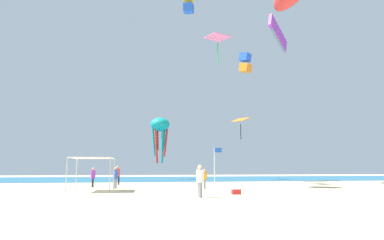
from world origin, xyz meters
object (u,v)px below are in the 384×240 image
(cooler_box, at_px, (236,192))
(kite_diamond_pink, at_px, (218,39))
(canopy_tent, at_px, (93,159))
(person_central, at_px, (200,178))
(person_rightmost, at_px, (118,174))
(person_near_tent, at_px, (205,177))
(kite_box_yellow, at_px, (189,3))
(kite_parafoil_purple, at_px, (278,34))
(kite_octopus_teal, at_px, (160,127))
(banner_flag, at_px, (215,164))
(kite_box_blue, at_px, (245,63))
(person_far_shore, at_px, (116,176))
(person_leftmost, at_px, (93,176))
(kite_diamond_orange, at_px, (241,121))

(cooler_box, height_order, kite_diamond_pink, kite_diamond_pink)
(canopy_tent, distance_m, person_central, 9.18)
(canopy_tent, bearing_deg, person_rightmost, 82.39)
(canopy_tent, distance_m, person_near_tent, 8.75)
(kite_box_yellow, bearing_deg, kite_parafoil_purple, -11.47)
(kite_octopus_teal, bearing_deg, person_near_tent, -14.15)
(banner_flag, relative_size, kite_box_blue, 1.13)
(cooler_box, relative_size, kite_box_blue, 0.20)
(person_near_tent, bearing_deg, canopy_tent, 112.44)
(kite_box_blue, relative_size, kite_octopus_teal, 0.43)
(person_far_shore, bearing_deg, person_central, 12.41)
(person_leftmost, distance_m, kite_box_yellow, 25.80)
(person_central, height_order, kite_diamond_orange, kite_diamond_orange)
(person_far_shore, bearing_deg, kite_parafoil_purple, 89.93)
(banner_flag, distance_m, kite_box_yellow, 25.89)
(kite_box_blue, bearing_deg, person_near_tent, -160.96)
(kite_diamond_orange, bearing_deg, banner_flag, 118.95)
(kite_octopus_teal, bearing_deg, cooler_box, -13.40)
(canopy_tent, distance_m, kite_octopus_teal, 23.66)
(person_leftmost, relative_size, cooler_box, 2.98)
(person_near_tent, height_order, person_leftmost, person_leftmost)
(kite_parafoil_purple, relative_size, kite_diamond_pink, 1.30)
(canopy_tent, distance_m, kite_box_yellow, 26.80)
(person_central, height_order, person_rightmost, person_rightmost)
(kite_diamond_pink, bearing_deg, kite_diamond_orange, -138.32)
(canopy_tent, relative_size, kite_box_blue, 1.20)
(kite_octopus_teal, xyz_separation_m, kite_box_yellow, (3.08, -7.74, 15.38))
(person_far_shore, bearing_deg, kite_diamond_pink, 98.89)
(banner_flag, bearing_deg, person_far_shore, 154.24)
(kite_octopus_teal, bearing_deg, person_rightmost, -40.73)
(kite_octopus_teal, bearing_deg, kite_box_blue, 39.78)
(banner_flag, xyz_separation_m, kite_diamond_orange, (8.63, 21.25, 6.51))
(kite_box_blue, xyz_separation_m, kite_parafoil_purple, (1.60, -7.23, 1.11))
(person_rightmost, height_order, banner_flag, banner_flag)
(person_rightmost, distance_m, kite_box_blue, 22.83)
(kite_box_blue, bearing_deg, person_far_shore, 178.94)
(kite_parafoil_purple, relative_size, kite_box_yellow, 1.49)
(kite_octopus_teal, bearing_deg, banner_flag, -13.62)
(kite_diamond_orange, bearing_deg, person_leftmost, 91.52)
(canopy_tent, height_order, person_central, canopy_tent)
(person_far_shore, relative_size, kite_box_yellow, 0.64)
(cooler_box, xyz_separation_m, kite_box_blue, (7.51, 20.20, 15.58))
(cooler_box, bearing_deg, kite_box_yellow, 91.45)
(person_near_tent, distance_m, cooler_box, 5.55)
(kite_parafoil_purple, bearing_deg, person_far_shore, 152.35)
(kite_box_blue, relative_size, kite_parafoil_purple, 0.70)
(person_rightmost, height_order, cooler_box, person_rightmost)
(person_leftmost, relative_size, kite_octopus_teal, 0.26)
(cooler_box, xyz_separation_m, kite_octopus_teal, (-3.55, 26.38, 7.36))
(canopy_tent, relative_size, kite_octopus_teal, 0.51)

